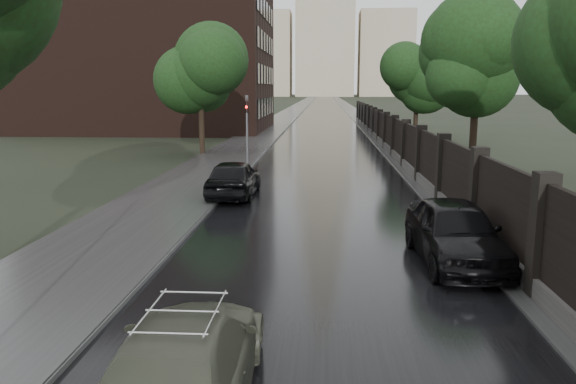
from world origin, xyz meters
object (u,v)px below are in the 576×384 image
at_px(hatchback_left, 234,178).
at_px(traffic_light, 247,124).
at_px(tree_left_far, 200,75).
at_px(tree_right_c, 417,81).
at_px(tree_right_b, 477,76).
at_px(car_right_near, 455,232).
at_px(volga_sedan, 184,362).

bearing_deg(hatchback_left, traffic_light, -85.58).
relative_size(tree_left_far, tree_right_c, 1.05).
relative_size(tree_right_b, car_right_near, 1.47).
relative_size(tree_right_b, traffic_light, 1.75).
height_order(tree_left_far, volga_sedan, tree_left_far).
height_order(tree_right_c, car_right_near, tree_right_c).
height_order(tree_right_b, volga_sedan, tree_right_b).
xyz_separation_m(tree_right_c, hatchback_left, (-11.10, -24.27, -4.17)).
distance_m(tree_right_c, volga_sedan, 40.90).
height_order(tree_right_b, tree_right_c, same).
height_order(tree_right_c, traffic_light, tree_right_c).
height_order(volga_sedan, hatchback_left, hatchback_left).
distance_m(traffic_light, hatchback_left, 9.44).
xyz_separation_m(tree_right_b, traffic_light, (-11.80, 2.99, -2.55)).
xyz_separation_m(traffic_light, volga_sedan, (2.47, -24.59, -1.71)).
height_order(tree_left_far, car_right_near, tree_left_far).
xyz_separation_m(traffic_light, car_right_near, (7.68, -17.63, -1.58)).
bearing_deg(volga_sedan, hatchback_left, -85.38).
bearing_deg(tree_left_far, volga_sedan, -78.22).
relative_size(tree_right_b, volga_sedan, 1.47).
bearing_deg(tree_right_b, hatchback_left, -150.52).
xyz_separation_m(tree_right_b, volga_sedan, (-9.33, -21.59, -4.26)).
height_order(tree_right_c, hatchback_left, tree_right_c).
bearing_deg(hatchback_left, tree_right_c, -114.48).
distance_m(tree_right_c, hatchback_left, 27.02).
xyz_separation_m(tree_right_b, tree_right_c, (0.00, 18.00, 0.00)).
bearing_deg(traffic_light, volga_sedan, -84.26).
bearing_deg(hatchback_left, volga_sedan, 96.70).
xyz_separation_m(tree_left_far, tree_right_c, (15.50, 10.00, -0.29)).
bearing_deg(traffic_light, tree_right_b, -14.24).
height_order(volga_sedan, car_right_near, car_right_near).
bearing_deg(tree_right_b, traffic_light, 165.76).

